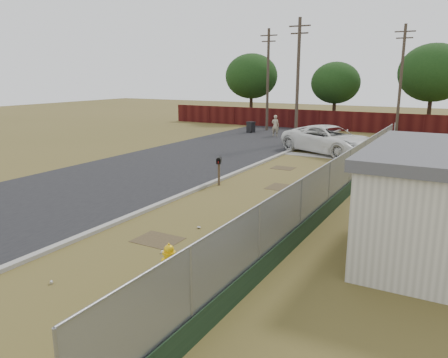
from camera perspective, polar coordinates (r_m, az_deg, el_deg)
The scene contains 12 objects.
ground at distance 17.51m, azimuth 3.52°, elevation -3.21°, with size 120.00×120.00×0.00m, color brown.
street at distance 27.54m, azimuth -1.87°, elevation 2.99°, with size 15.10×60.00×0.12m.
chainlink_fence at distance 17.20m, azimuth 14.47°, elevation -1.16°, with size 0.10×27.06×2.02m.
privacy_fence at distance 42.46m, azimuth 11.01°, elevation 7.65°, with size 30.00×0.12×1.80m, color #3F0F0D.
utility_poles at distance 37.43m, azimuth 12.59°, elevation 12.65°, with size 12.60×8.24×9.00m.
horizon_trees at distance 39.22m, azimuth 20.29°, elevation 12.08°, with size 33.32×31.94×7.78m.
fire_hydrant at distance 11.24m, azimuth -7.17°, elevation -10.68°, with size 0.42×0.41×0.93m.
mailbox at distance 20.12m, azimuth -0.68°, elevation 2.14°, with size 0.41×0.57×1.35m.
pickup_truck at distance 29.35m, azimuth 13.58°, elevation 5.02°, with size 2.99×6.48×1.80m, color white.
pedestrian at distance 36.82m, azimuth 6.71°, elevation 6.93°, with size 0.65×0.43×1.78m, color tan.
trash_bin at distance 39.10m, azimuth 3.52°, elevation 6.79°, with size 0.77×0.83×0.97m.
scattered_litter at distance 13.59m, azimuth -6.57°, elevation -8.09°, with size 2.02×6.90×0.07m.
Camera 1 is at (7.23, -15.14, 5.01)m, focal length 35.00 mm.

